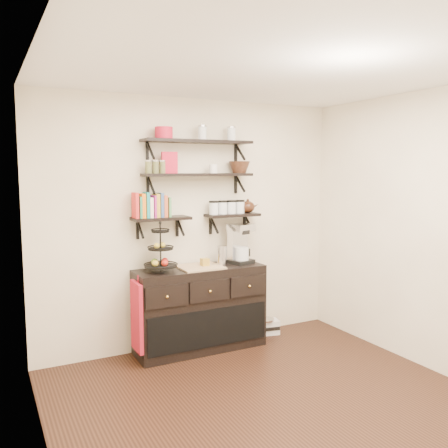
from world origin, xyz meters
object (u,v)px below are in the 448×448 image
(fruit_stand, at_px, (161,255))
(radio, at_px, (265,327))
(sideboard, at_px, (200,308))
(coffee_maker, at_px, (240,244))

(fruit_stand, distance_m, radio, 1.64)
(sideboard, bearing_deg, coffee_maker, 3.43)
(fruit_stand, bearing_deg, radio, 3.03)
(coffee_maker, height_order, radio, coffee_maker)
(fruit_stand, relative_size, coffee_maker, 1.12)
(radio, bearing_deg, sideboard, -164.07)
(coffee_maker, xyz_separation_m, radio, (0.38, 0.04, -1.02))
(sideboard, distance_m, fruit_stand, 0.76)
(fruit_stand, bearing_deg, coffee_maker, 1.63)
(sideboard, relative_size, radio, 4.14)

